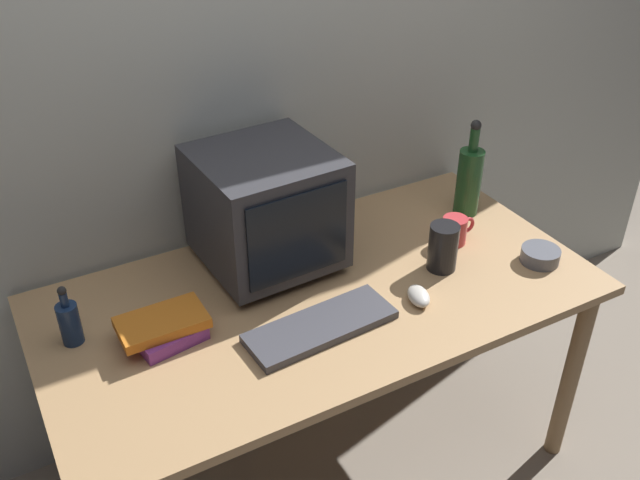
{
  "coord_description": "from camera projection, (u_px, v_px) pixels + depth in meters",
  "views": [
    {
      "loc": [
        -0.8,
        -1.44,
        1.99
      ],
      "look_at": [
        0.0,
        0.0,
        0.92
      ],
      "focal_mm": 39.6,
      "sensor_mm": 36.0,
      "label": 1
    }
  ],
  "objects": [
    {
      "name": "crt_monitor",
      "position": [
        266.0,
        209.0,
        2.09
      ],
      "size": [
        0.4,
        0.4,
        0.37
      ],
      "color": "#333338",
      "rests_on": "desk"
    },
    {
      "name": "keyboard",
      "position": [
        321.0,
        326.0,
        1.92
      ],
      "size": [
        0.43,
        0.18,
        0.02
      ],
      "primitive_type": "cube",
      "rotation": [
        0.0,
        0.0,
        0.06
      ],
      "color": "#3F3F47",
      "rests_on": "desk"
    },
    {
      "name": "cd_spindle",
      "position": [
        540.0,
        255.0,
        2.18
      ],
      "size": [
        0.12,
        0.12,
        0.04
      ],
      "primitive_type": "cylinder",
      "color": "#595B66",
      "rests_on": "desk"
    },
    {
      "name": "ground_plane",
      "position": [
        320.0,
        459.0,
        2.47
      ],
      "size": [
        6.0,
        6.0,
        0.0
      ],
      "primitive_type": "plane",
      "color": "gray"
    },
    {
      "name": "desk",
      "position": [
        320.0,
        313.0,
        2.11
      ],
      "size": [
        1.62,
        0.83,
        0.74
      ],
      "color": "tan",
      "rests_on": "ground"
    },
    {
      "name": "bottle_tall",
      "position": [
        469.0,
        179.0,
        2.38
      ],
      "size": [
        0.08,
        0.08,
        0.34
      ],
      "color": "#1E4C23",
      "rests_on": "desk"
    },
    {
      "name": "bottle_short",
      "position": [
        69.0,
        322.0,
        1.85
      ],
      "size": [
        0.06,
        0.06,
        0.18
      ],
      "color": "navy",
      "rests_on": "desk"
    },
    {
      "name": "back_wall",
      "position": [
        244.0,
        74.0,
        2.14
      ],
      "size": [
        4.0,
        0.08,
        2.5
      ],
      "primitive_type": "cube",
      "color": "beige",
      "rests_on": "ground"
    },
    {
      "name": "book_stack",
      "position": [
        165.0,
        328.0,
        1.87
      ],
      "size": [
        0.23,
        0.17,
        0.07
      ],
      "color": "#843893",
      "rests_on": "desk"
    },
    {
      "name": "computer_mouse",
      "position": [
        419.0,
        296.0,
        2.02
      ],
      "size": [
        0.09,
        0.11,
        0.04
      ],
      "primitive_type": "ellipsoid",
      "rotation": [
        0.0,
        0.0,
        -0.32
      ],
      "color": "beige",
      "rests_on": "desk"
    },
    {
      "name": "metal_canister",
      "position": [
        443.0,
        247.0,
        2.13
      ],
      "size": [
        0.09,
        0.09,
        0.15
      ],
      "primitive_type": "cylinder",
      "color": "black",
      "rests_on": "desk"
    },
    {
      "name": "mug",
      "position": [
        455.0,
        230.0,
        2.26
      ],
      "size": [
        0.12,
        0.08,
        0.09
      ],
      "color": "#CC383D",
      "rests_on": "desk"
    }
  ]
}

